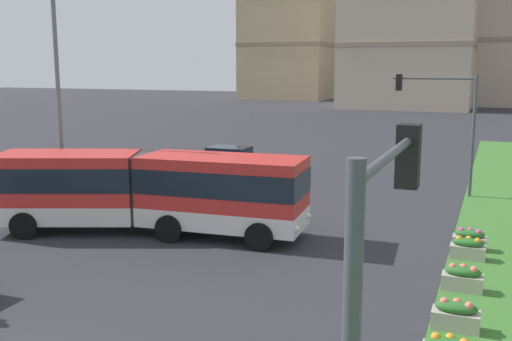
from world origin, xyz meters
The scene contains 9 objects.
articulated_bus centered at (-3.59, 10.95, 1.65)m, with size 11.97×5.15×3.00m.
car_grey_wagon centered at (-6.04, 23.57, 0.75)m, with size 4.43×2.08×1.58m.
flower_planter_2 centered at (7.71, 6.44, 0.43)m, with size 1.10×0.56×0.74m.
flower_planter_3 centered at (7.71, 9.12, 0.43)m, with size 1.10×0.56×0.74m.
flower_planter_4 centered at (7.71, 12.06, 0.43)m, with size 1.10×0.56×0.74m.
flower_planter_5 centered at (7.71, 13.15, 0.43)m, with size 1.10×0.56×0.74m.
traffic_light_far_right centered at (6.02, 22.00, 4.05)m, with size 3.93×0.28×5.87m.
traffic_light_near_right centered at (7.31, -1.91, 3.81)m, with size 0.28×3.31×5.53m.
streetlight_left centered at (-8.50, 11.97, 5.07)m, with size 0.70×0.28×9.25m.
Camera 1 is at (8.31, -7.51, 6.23)m, focal length 41.29 mm.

